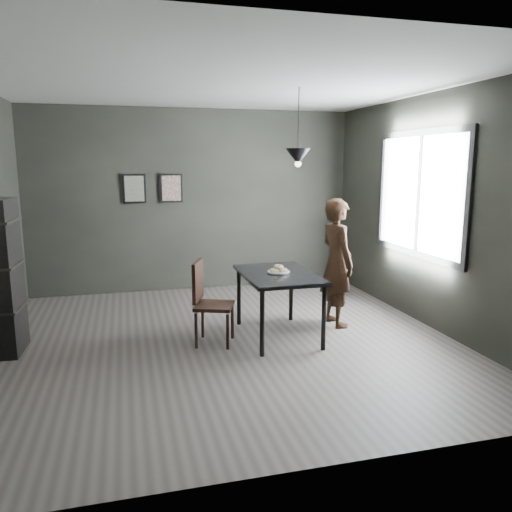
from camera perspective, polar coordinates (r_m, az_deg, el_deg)
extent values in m
plane|color=#393431|center=(5.73, -3.30, -9.63)|extent=(5.00, 5.00, 0.00)
cube|color=black|center=(7.87, -7.08, 6.29)|extent=(5.00, 0.10, 2.80)
cube|color=silver|center=(5.44, -3.63, 19.23)|extent=(5.00, 5.00, 0.02)
cube|color=white|center=(6.53, 18.16, 6.73)|extent=(0.02, 1.80, 1.40)
cube|color=black|center=(6.52, 18.09, 6.74)|extent=(0.04, 1.96, 1.56)
cube|color=black|center=(5.67, 2.57, -2.16)|extent=(0.80, 1.20, 0.04)
cylinder|color=black|center=(5.18, 0.71, -7.70)|extent=(0.05, 0.05, 0.71)
cylinder|color=black|center=(5.39, 7.74, -7.05)|extent=(0.05, 0.05, 0.71)
cylinder|color=black|center=(6.18, -1.97, -4.66)|extent=(0.05, 0.05, 0.71)
cylinder|color=black|center=(6.36, 4.03, -4.24)|extent=(0.05, 0.05, 0.71)
cylinder|color=white|center=(5.67, 2.61, -1.89)|extent=(0.23, 0.23, 0.01)
torus|color=beige|center=(5.67, 3.07, -1.60)|extent=(0.11, 0.11, 0.04)
torus|color=beige|center=(5.65, 2.15, -1.65)|extent=(0.11, 0.11, 0.04)
torus|color=beige|center=(5.65, 2.61, -1.25)|extent=(0.15, 0.15, 0.06)
imported|color=black|center=(6.16, 9.23, -0.75)|extent=(0.43, 0.61, 1.57)
cube|color=black|center=(5.54, -4.77, -5.69)|extent=(0.52, 0.52, 0.04)
cube|color=black|center=(5.50, -6.68, -2.84)|extent=(0.18, 0.39, 0.44)
cylinder|color=black|center=(5.48, -6.85, -8.48)|extent=(0.03, 0.03, 0.39)
cylinder|color=black|center=(5.42, -3.25, -8.65)|extent=(0.03, 0.03, 0.39)
cylinder|color=black|center=(5.80, -6.11, -7.38)|extent=(0.03, 0.03, 0.39)
cylinder|color=black|center=(5.74, -2.72, -7.52)|extent=(0.03, 0.03, 0.39)
cube|color=black|center=(5.80, -27.05, -2.19)|extent=(0.34, 0.56, 1.63)
cylinder|color=black|center=(5.72, 4.89, 15.01)|extent=(0.01, 0.01, 0.75)
cone|color=black|center=(5.70, 4.83, 11.26)|extent=(0.28, 0.28, 0.18)
sphere|color=#FFE0B2|center=(5.70, 4.81, 10.45)|extent=(0.07, 0.07, 0.07)
cube|color=black|center=(7.76, -13.74, 7.49)|extent=(0.34, 0.03, 0.44)
cube|color=#3E574C|center=(7.74, -13.73, 7.48)|extent=(0.28, 0.01, 0.38)
cube|color=black|center=(7.79, -9.66, 7.65)|extent=(0.34, 0.03, 0.44)
cube|color=brown|center=(7.77, -9.64, 7.65)|extent=(0.28, 0.01, 0.38)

